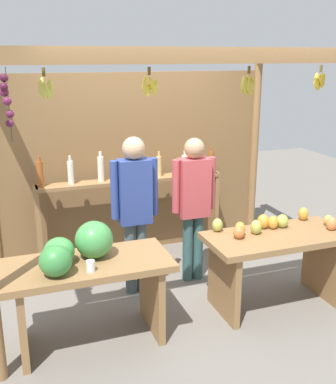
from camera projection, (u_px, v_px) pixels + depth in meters
The scene contains 7 objects.
ground_plane at pixel (162, 284), 5.02m from camera, with size 12.00×12.00×0.00m, color slate.
market_stall at pixel (146, 147), 5.06m from camera, with size 3.43×2.15×2.44m.
fruit_counter_left at pixel (84, 270), 3.84m from camera, with size 1.39×0.66×1.06m.
fruit_counter_right at pixel (276, 250), 4.48m from camera, with size 1.39×0.66×0.89m.
bottle_shelf_unit at pixel (130, 195), 5.45m from camera, with size 2.20×0.22×1.35m.
vendor_man at pixel (135, 202), 4.61m from camera, with size 0.48×0.22×1.63m.
vendor_woman at pixel (194, 198), 4.89m from camera, with size 0.48×0.21×1.57m.
Camera 1 is at (-1.47, -4.29, 2.38)m, focal length 43.43 mm.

